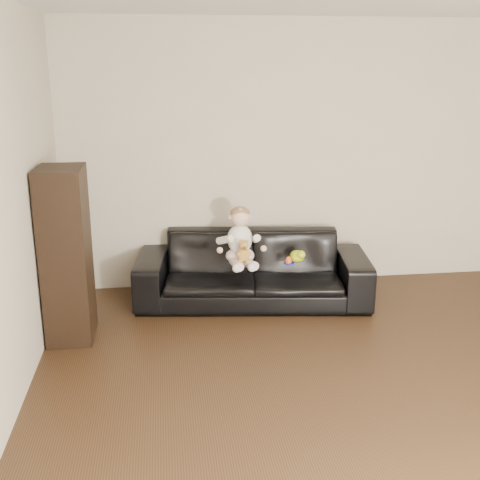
{
  "coord_description": "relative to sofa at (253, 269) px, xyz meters",
  "views": [
    {
      "loc": [
        -1.52,
        -3.05,
        2.19
      ],
      "look_at": [
        -0.84,
        2.15,
        0.63
      ],
      "focal_mm": 45.0,
      "sensor_mm": 36.0,
      "label": 1
    }
  ],
  "objects": [
    {
      "name": "teddy_bear",
      "position": [
        -0.12,
        -0.28,
        0.26
      ],
      "size": [
        0.14,
        0.14,
        0.2
      ],
      "rotation": [
        0.0,
        0.0,
        0.51
      ],
      "color": "#B98634",
      "rests_on": "sofa"
    },
    {
      "name": "baby",
      "position": [
        -0.13,
        -0.12,
        0.33
      ],
      "size": [
        0.4,
        0.48,
        0.53
      ],
      "rotation": [
        0.0,
        0.0,
        0.29
      ],
      "color": "#FCD5D7",
      "rests_on": "sofa"
    },
    {
      "name": "wall_back",
      "position": [
        0.71,
        0.5,
        0.98
      ],
      "size": [
        5.0,
        0.0,
        5.0
      ],
      "primitive_type": "plane",
      "rotation": [
        1.57,
        0.0,
        0.0
      ],
      "color": "beige",
      "rests_on": "ground"
    },
    {
      "name": "sofa",
      "position": [
        0.0,
        0.0,
        0.0
      ],
      "size": [
        2.25,
        1.11,
        0.63
      ],
      "primitive_type": "imported",
      "rotation": [
        0.0,
        0.0,
        -0.13
      ],
      "color": "black",
      "rests_on": "floor"
    },
    {
      "name": "toy_rattle",
      "position": [
        0.3,
        -0.2,
        0.13
      ],
      "size": [
        0.08,
        0.08,
        0.06
      ],
      "primitive_type": "sphere",
      "rotation": [
        0.0,
        0.0,
        -0.41
      ],
      "color": "#E9431B",
      "rests_on": "sofa"
    },
    {
      "name": "toy_blue_disc",
      "position": [
        0.31,
        -0.19,
        0.11
      ],
      "size": [
        0.12,
        0.12,
        0.01
      ],
      "primitive_type": "cylinder",
      "rotation": [
        0.0,
        0.0,
        -0.4
      ],
      "color": "#191ECF",
      "rests_on": "sofa"
    },
    {
      "name": "toy_green",
      "position": [
        0.39,
        -0.15,
        0.16
      ],
      "size": [
        0.19,
        0.2,
        0.11
      ],
      "primitive_type": "ellipsoid",
      "rotation": [
        0.0,
        0.0,
        -0.43
      ],
      "color": "#B9D418",
      "rests_on": "sofa"
    },
    {
      "name": "floor",
      "position": [
        0.71,
        -2.25,
        -0.32
      ],
      "size": [
        5.5,
        5.5,
        0.0
      ],
      "primitive_type": "plane",
      "color": "#342112",
      "rests_on": "ground"
    },
    {
      "name": "cabinet",
      "position": [
        -1.6,
        -0.59,
        0.39
      ],
      "size": [
        0.36,
        0.49,
        1.41
      ],
      "primitive_type": "cube",
      "rotation": [
        0.0,
        0.0,
        -0.01
      ],
      "color": "black",
      "rests_on": "floor"
    },
    {
      "name": "shelf_item",
      "position": [
        -1.58,
        -0.59,
        0.71
      ],
      "size": [
        0.18,
        0.25,
        0.28
      ],
      "primitive_type": "cube",
      "rotation": [
        0.0,
        0.0,
        -0.01
      ],
      "color": "silver",
      "rests_on": "cabinet"
    }
  ]
}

